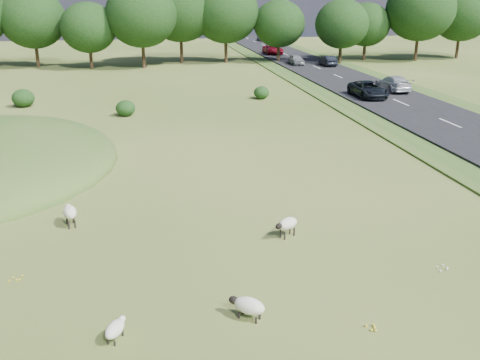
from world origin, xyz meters
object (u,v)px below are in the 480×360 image
Objects in this scene: car_4 at (263,37)px; car_5 at (328,61)px; sheep_3 at (115,329)px; car_2 at (393,83)px; car_6 at (273,49)px; sheep_2 at (248,306)px; car_0 at (368,89)px; sheep_1 at (287,224)px; car_3 at (296,59)px; sheep_0 at (70,212)px.

car_5 is (0.00, -39.62, -0.00)m from car_4.
car_2 is (25.31, 35.87, 0.62)m from sheep_3.
car_6 is at bearing -76.02° from car_5.
sheep_2 is 1.14× the size of sheep_3.
sheep_3 is (-3.92, -0.37, -0.08)m from sheep_2.
car_5 is at bearing -72.35° from sheep_2.
sheep_3 is 0.23× the size of car_4.
car_0 is 1.01× the size of car_2.
car_3 reaches higher than sheep_1.
sheep_3 is at bearing -178.93° from sheep_0.
car_3 is at bearing -79.94° from car_2.
sheep_0 is 1.23× the size of sheep_3.
car_0 is 1.28× the size of car_5.
sheep_2 is 0.23× the size of car_2.
car_6 reaches higher than sheep_2.
car_4 reaches higher than sheep_3.
car_0 is at bearing -90.00° from car_6.
sheep_2 is 0.29× the size of car_5.
sheep_3 is at bearing 44.35° from sheep_2.
sheep_3 is 0.27× the size of car_3.
sheep_3 is 39.43m from car_0.
sheep_3 is 0.20× the size of car_2.
car_2 is (18.76, 30.13, 0.41)m from sheep_1.
car_0 reaches higher than sheep_3.
car_0 is 24.24m from car_3.
car_6 is (-3.80, 15.27, 0.08)m from car_5.
sheep_1 is at bearing -23.53° from sheep_3.
sheep_0 is 54.29m from car_3.
sheep_0 is 0.33× the size of car_3.
car_4 reaches higher than car_5.
car_6 reaches higher than car_2.
car_0 is 4.74m from car_2.
sheep_1 is 5.97m from sheep_2.
sheep_0 is 0.24× the size of car_6.
car_5 is at bearing 80.35° from car_0.
car_3 is at bearing -68.28° from sheep_2.
sheep_2 is 37.11m from car_0.
car_2 is 35.01m from car_6.
sheep_0 is 8.72m from sheep_3.
sheep_3 is 0.20× the size of car_0.
car_4 is 1.14× the size of car_5.
car_0 is (14.96, 27.31, 0.39)m from sheep_1.
car_4 is (27.51, 86.58, 0.29)m from sheep_0.
car_4 is at bearing -90.00° from car_2.
sheep_3 is 60.91m from car_5.
car_4 is (0.00, 59.15, -0.07)m from car_2.
sheep_3 is (2.19, -8.44, -0.26)m from sheep_0.
sheep_3 is 0.26× the size of car_5.
car_3 is (0.00, 24.24, -0.05)m from car_0.
car_0 reaches higher than car_5.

